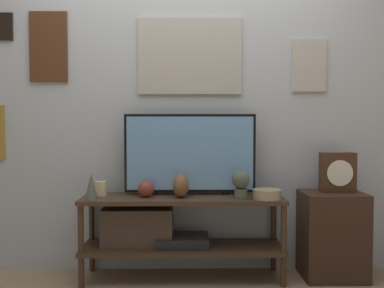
{
  "coord_description": "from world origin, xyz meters",
  "views": [
    {
      "loc": [
        0.03,
        -2.89,
        1.1
      ],
      "look_at": [
        0.07,
        0.24,
        0.95
      ],
      "focal_mm": 42.0,
      "sensor_mm": 36.0,
      "label": 1
    }
  ],
  "objects_px": {
    "vase_urn_stoneware": "(181,186)",
    "decorative_bust": "(241,183)",
    "television": "(190,153)",
    "vase_slim_bronze": "(91,187)",
    "candle_jar": "(101,189)",
    "vase_round_glass": "(146,189)",
    "vase_wide_bowl": "(267,194)",
    "mantel_clock": "(338,172)"
  },
  "relations": [
    {
      "from": "television",
      "to": "decorative_bust",
      "type": "height_order",
      "value": "television"
    },
    {
      "from": "vase_slim_bronze",
      "to": "vase_urn_stoneware",
      "type": "relative_size",
      "value": 1.09
    },
    {
      "from": "television",
      "to": "vase_urn_stoneware",
      "type": "relative_size",
      "value": 5.7
    },
    {
      "from": "vase_round_glass",
      "to": "candle_jar",
      "type": "distance_m",
      "value": 0.33
    },
    {
      "from": "vase_urn_stoneware",
      "to": "decorative_bust",
      "type": "height_order",
      "value": "decorative_bust"
    },
    {
      "from": "vase_slim_bronze",
      "to": "decorative_bust",
      "type": "xyz_separation_m",
      "value": [
        1.01,
        0.04,
        0.02
      ]
    },
    {
      "from": "vase_round_glass",
      "to": "mantel_clock",
      "type": "xyz_separation_m",
      "value": [
        1.36,
        0.06,
        0.11
      ]
    },
    {
      "from": "television",
      "to": "decorative_bust",
      "type": "relative_size",
      "value": 4.86
    },
    {
      "from": "decorative_bust",
      "to": "candle_jar",
      "type": "bearing_deg",
      "value": 172.56
    },
    {
      "from": "candle_jar",
      "to": "vase_urn_stoneware",
      "type": "bearing_deg",
      "value": -7.98
    },
    {
      "from": "vase_urn_stoneware",
      "to": "decorative_bust",
      "type": "relative_size",
      "value": 0.85
    },
    {
      "from": "candle_jar",
      "to": "mantel_clock",
      "type": "relative_size",
      "value": 0.37
    },
    {
      "from": "vase_slim_bronze",
      "to": "candle_jar",
      "type": "relative_size",
      "value": 1.72
    },
    {
      "from": "vase_slim_bronze",
      "to": "television",
      "type": "bearing_deg",
      "value": 17.76
    },
    {
      "from": "decorative_bust",
      "to": "vase_slim_bronze",
      "type": "bearing_deg",
      "value": -177.67
    },
    {
      "from": "television",
      "to": "mantel_clock",
      "type": "xyz_separation_m",
      "value": [
        1.05,
        -0.05,
        -0.13
      ]
    },
    {
      "from": "vase_slim_bronze",
      "to": "decorative_bust",
      "type": "relative_size",
      "value": 0.93
    },
    {
      "from": "television",
      "to": "candle_jar",
      "type": "xyz_separation_m",
      "value": [
        -0.63,
        -0.04,
        -0.25
      ]
    },
    {
      "from": "decorative_bust",
      "to": "mantel_clock",
      "type": "height_order",
      "value": "mantel_clock"
    },
    {
      "from": "television",
      "to": "decorative_bust",
      "type": "xyz_separation_m",
      "value": [
        0.35,
        -0.17,
        -0.19
      ]
    },
    {
      "from": "decorative_bust",
      "to": "vase_urn_stoneware",
      "type": "bearing_deg",
      "value": 173.3
    },
    {
      "from": "decorative_bust",
      "to": "television",
      "type": "bearing_deg",
      "value": 153.66
    },
    {
      "from": "vase_round_glass",
      "to": "decorative_bust",
      "type": "relative_size",
      "value": 0.6
    },
    {
      "from": "vase_urn_stoneware",
      "to": "vase_round_glass",
      "type": "bearing_deg",
      "value": 176.58
    },
    {
      "from": "candle_jar",
      "to": "television",
      "type": "bearing_deg",
      "value": 3.93
    },
    {
      "from": "vase_urn_stoneware",
      "to": "television",
      "type": "bearing_deg",
      "value": 62.16
    },
    {
      "from": "vase_round_glass",
      "to": "vase_slim_bronze",
      "type": "bearing_deg",
      "value": -163.73
    },
    {
      "from": "vase_round_glass",
      "to": "vase_wide_bowl",
      "type": "distance_m",
      "value": 0.84
    },
    {
      "from": "decorative_bust",
      "to": "vase_wide_bowl",
      "type": "bearing_deg",
      "value": -5.14
    },
    {
      "from": "vase_wide_bowl",
      "to": "vase_urn_stoneware",
      "type": "distance_m",
      "value": 0.59
    },
    {
      "from": "television",
      "to": "vase_urn_stoneware",
      "type": "xyz_separation_m",
      "value": [
        -0.07,
        -0.12,
        -0.22
      ]
    },
    {
      "from": "vase_urn_stoneware",
      "to": "decorative_bust",
      "type": "distance_m",
      "value": 0.42
    },
    {
      "from": "television",
      "to": "vase_slim_bronze",
      "type": "xyz_separation_m",
      "value": [
        -0.67,
        -0.21,
        -0.21
      ]
    },
    {
      "from": "vase_urn_stoneware",
      "to": "vase_slim_bronze",
      "type": "bearing_deg",
      "value": -171.5
    },
    {
      "from": "vase_round_glass",
      "to": "vase_wide_bowl",
      "type": "height_order",
      "value": "vase_round_glass"
    },
    {
      "from": "vase_slim_bronze",
      "to": "vase_urn_stoneware",
      "type": "bearing_deg",
      "value": 8.5
    },
    {
      "from": "television",
      "to": "vase_round_glass",
      "type": "bearing_deg",
      "value": -160.55
    },
    {
      "from": "candle_jar",
      "to": "vase_wide_bowl",
      "type": "bearing_deg",
      "value": -7.09
    },
    {
      "from": "vase_wide_bowl",
      "to": "candle_jar",
      "type": "bearing_deg",
      "value": 172.91
    },
    {
      "from": "vase_urn_stoneware",
      "to": "decorative_bust",
      "type": "xyz_separation_m",
      "value": [
        0.41,
        -0.05,
        0.03
      ]
    },
    {
      "from": "vase_slim_bronze",
      "to": "vase_wide_bowl",
      "type": "height_order",
      "value": "vase_slim_bronze"
    },
    {
      "from": "vase_urn_stoneware",
      "to": "mantel_clock",
      "type": "distance_m",
      "value": 1.12
    }
  ]
}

